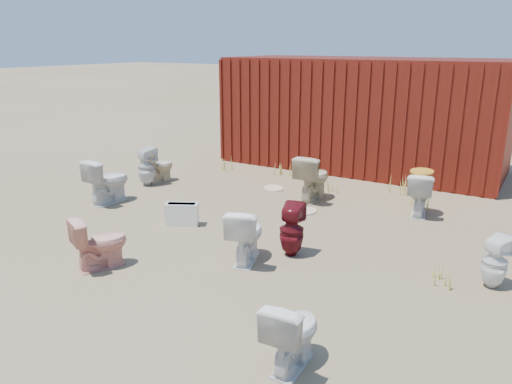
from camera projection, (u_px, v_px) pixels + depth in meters
The scene contains 22 objects.
ground at pixel (235, 239), 7.20m from camera, with size 100.00×100.00×0.00m, color brown.
shipping_container at pixel (363, 114), 11.11m from camera, with size 6.00×2.40×2.40m, color #50100D.
toilet_front_a at pixel (108, 181), 8.72m from camera, with size 0.44×0.78×0.80m, color silver.
toilet_front_pink at pixel (100, 242), 6.19m from camera, with size 0.38×0.66×0.67m, color #EEA089.
toilet_front_c at pixel (246, 234), 6.37m from camera, with size 0.41×0.71×0.73m, color white.
toilet_front_maroon at pixel (292, 230), 6.54m from camera, with size 0.32×0.33×0.71m, color #601016.
toilet_front_e at pixel (293, 332), 4.28m from camera, with size 0.37×0.65×0.66m, color silver.
toilet_back_a at pixel (146, 166), 9.78m from camera, with size 0.35×0.36×0.77m, color silver.
toilet_back_beige_left at pixel (159, 166), 10.06m from camera, with size 0.37×0.64×0.65m, color beige.
toilet_back_beige_right at pixel (313, 178), 8.86m from camera, with size 0.46×0.81×0.83m, color #C8BB92.
toilet_back_yellowlid at pixel (420, 194), 8.11m from camera, with size 0.40×0.70×0.72m, color white.
toilet_back_e at pixel (495, 262), 5.69m from camera, with size 0.28×0.29×0.63m, color white.
yellow_lid at pixel (422, 171), 8.01m from camera, with size 0.36×0.45×0.03m, color gold.
loose_tank at pixel (182, 214), 7.69m from camera, with size 0.50×0.20×0.35m, color silver.
loose_lid_near at pixel (304, 211), 8.33m from camera, with size 0.38×0.49×0.02m, color beige.
loose_lid_far at pixel (274, 188), 9.65m from camera, with size 0.36×0.47×0.02m, color beige.
weed_clump_a at pixel (223, 165), 10.99m from camera, with size 0.36×0.36×0.28m, color #B9B74A.
weed_clump_b at pixel (330, 185), 9.40m from camera, with size 0.32×0.32×0.29m, color #B9B74A.
weed_clump_c at pixel (423, 197), 8.65m from camera, with size 0.36×0.36×0.31m, color #B9B74A.
weed_clump_d at pixel (282, 169), 10.58m from camera, with size 0.30×0.30×0.28m, color #B9B74A.
weed_clump_e at pixel (400, 184), 9.33m from camera, with size 0.34×0.34×0.34m, color #B9B74A.
weed_clump_f at pixel (441, 274), 5.83m from camera, with size 0.28×0.28×0.22m, color #B9B74A.
Camera 1 is at (3.74, -5.57, 2.71)m, focal length 35.00 mm.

